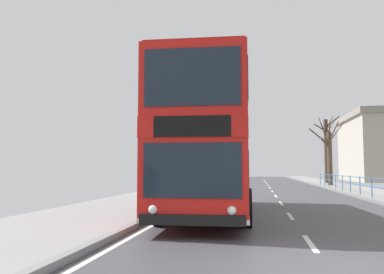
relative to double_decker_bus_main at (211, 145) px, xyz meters
name	(u,v)px	position (x,y,z in m)	size (l,w,h in m)	color
ground	(284,271)	(1.93, -7.53, -2.36)	(15.80, 140.00, 0.20)	#414147
double_decker_bus_main	(211,145)	(0.00, 0.00, 0.00)	(2.89, 10.41, 4.58)	red
pedestrian_railing_far_kerb	(365,183)	(7.10, 7.85, -1.57)	(0.05, 28.80, 1.00)	#386BA8
bare_tree_far_00	(326,149)	(8.68, 28.15, 1.16)	(2.27, 1.80, 6.76)	#423328
bare_tree_far_01	(329,155)	(7.88, 22.13, 0.31)	(3.06, 3.24, 5.43)	#4C3D2D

